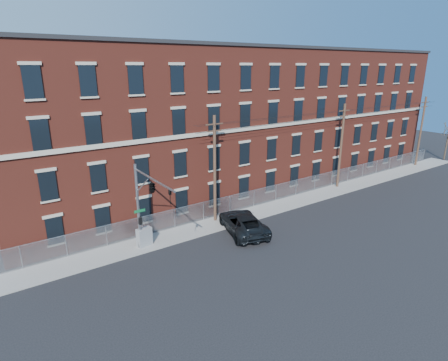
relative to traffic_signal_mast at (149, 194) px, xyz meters
name	(u,v)px	position (x,y,z in m)	size (l,w,h in m)	color
ground	(233,250)	(6.00, -2.18, -5.39)	(140.00, 140.00, 0.00)	black
sidewalk	(294,201)	(18.00, 2.82, -5.33)	(65.00, 3.00, 0.12)	gray
mill_building	(245,118)	(18.00, 11.75, 2.76)	(55.30, 14.32, 16.30)	maroon
chain_link_fence	(286,190)	(18.00, 4.12, -4.33)	(59.06, 0.06, 1.85)	#A5A8AD
traffic_signal_mast	(149,194)	(0.00, 0.00, 0.00)	(0.90, 6.75, 7.00)	#9EA0A5
utility_pole_near	(215,168)	(8.00, 3.42, -0.05)	(1.80, 0.28, 10.00)	#4D3426
utility_pole_mid	(341,145)	(26.00, 3.42, -0.05)	(1.80, 0.28, 10.00)	#4D3426
utility_pole_far	(421,130)	(44.00, 3.42, -0.05)	(1.80, 0.28, 10.00)	#4D3426
overhead_wires	(344,112)	(26.00, 3.42, 3.73)	(40.00, 0.62, 0.62)	black
bare_tree	(447,141)	(51.00, 2.62, -2.38)	(1.89, 1.83, 5.81)	#3F3328
pickup_truck	(243,223)	(8.71, 0.00, -4.48)	(3.01, 6.52, 1.81)	black
utility_cabinet	(144,237)	(0.38, 2.43, -4.51)	(1.21, 0.60, 1.51)	gray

